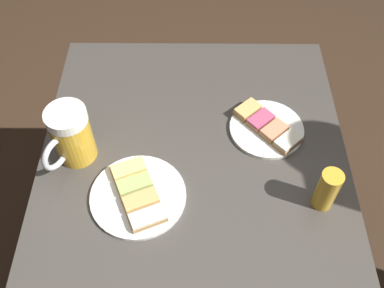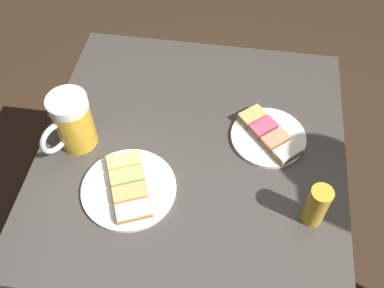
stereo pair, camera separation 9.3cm
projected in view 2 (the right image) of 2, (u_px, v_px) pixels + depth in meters
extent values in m
plane|color=#382619|center=(192.00, 259.00, 1.69)|extent=(6.00, 6.00, 0.00)
cylinder|color=black|center=(192.00, 258.00, 1.68)|extent=(0.44, 0.44, 0.01)
cylinder|color=black|center=(192.00, 215.00, 1.40)|extent=(0.09, 0.09, 0.69)
cube|color=#423D38|center=(192.00, 153.00, 1.13)|extent=(0.77, 0.81, 0.04)
cylinder|color=white|center=(129.00, 189.00, 1.04)|extent=(0.23, 0.23, 0.01)
cube|color=#9E7547|center=(134.00, 212.00, 0.99)|extent=(0.09, 0.07, 0.01)
cube|color=white|center=(133.00, 210.00, 0.98)|extent=(0.09, 0.07, 0.01)
cube|color=#9E7547|center=(130.00, 194.00, 1.01)|extent=(0.09, 0.07, 0.01)
cube|color=#E5B266|center=(130.00, 192.00, 1.01)|extent=(0.09, 0.07, 0.01)
cube|color=#9E7547|center=(127.00, 178.00, 1.04)|extent=(0.09, 0.07, 0.01)
cube|color=#ADC66B|center=(126.00, 176.00, 1.03)|extent=(0.09, 0.07, 0.01)
cube|color=#9E7547|center=(124.00, 162.00, 1.07)|extent=(0.09, 0.07, 0.01)
cube|color=#EFE07A|center=(123.00, 160.00, 1.06)|extent=(0.09, 0.07, 0.01)
cylinder|color=white|center=(268.00, 137.00, 1.13)|extent=(0.19, 0.19, 0.01)
cube|color=#9E7547|center=(287.00, 153.00, 1.08)|extent=(0.08, 0.08, 0.01)
cube|color=white|center=(288.00, 151.00, 1.08)|extent=(0.08, 0.07, 0.01)
cube|color=#9E7547|center=(275.00, 141.00, 1.11)|extent=(0.08, 0.08, 0.01)
cube|color=#EA8E66|center=(275.00, 138.00, 1.10)|extent=(0.08, 0.07, 0.01)
cube|color=#9E7547|center=(263.00, 128.00, 1.13)|extent=(0.08, 0.08, 0.01)
cube|color=#BC4C70|center=(264.00, 126.00, 1.12)|extent=(0.08, 0.07, 0.01)
cube|color=#9E7547|center=(252.00, 117.00, 1.16)|extent=(0.08, 0.08, 0.01)
cube|color=#E5B266|center=(252.00, 114.00, 1.15)|extent=(0.08, 0.07, 0.01)
cylinder|color=gold|center=(74.00, 125.00, 1.08)|extent=(0.10, 0.10, 0.13)
cylinder|color=white|center=(67.00, 103.00, 1.01)|extent=(0.10, 0.10, 0.03)
torus|color=silver|center=(55.00, 138.00, 1.04)|extent=(0.05, 0.08, 0.09)
cylinder|color=gold|center=(317.00, 206.00, 0.95)|extent=(0.05, 0.05, 0.11)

